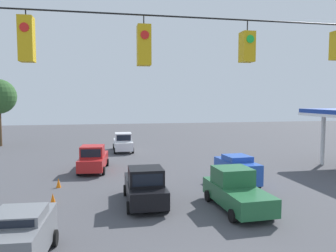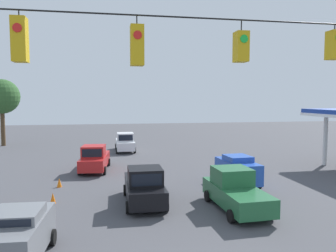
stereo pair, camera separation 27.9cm
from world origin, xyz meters
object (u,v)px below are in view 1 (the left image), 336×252
(pickup_truck_red_withflow_far, at_px, (93,159))
(pickup_truck_green_crossing_near, at_px, (236,191))
(pickup_truck_white_withflow_deep, at_px, (123,143))
(traffic_cone_third, at_px, (53,199))
(overhead_signal_span, at_px, (243,109))
(traffic_cone_fourth, at_px, (59,183))
(pickup_truck_black_withflow_mid, at_px, (145,186))
(sedan_grey_parked_shoulder, at_px, (20,236))
(traffic_cone_second, at_px, (38,221))
(sedan_blue_oncoming_far, at_px, (237,170))

(pickup_truck_red_withflow_far, xyz_separation_m, pickup_truck_green_crossing_near, (-7.72, 10.93, 0.00))
(pickup_truck_white_withflow_deep, xyz_separation_m, traffic_cone_third, (4.89, 17.84, -0.66))
(overhead_signal_span, xyz_separation_m, traffic_cone_third, (6.42, -10.66, -5.24))
(pickup_truck_green_crossing_near, bearing_deg, pickup_truck_white_withflow_deep, -76.87)
(traffic_cone_fourth, bearing_deg, pickup_truck_black_withflow_mid, 139.62)
(sedan_grey_parked_shoulder, bearing_deg, traffic_cone_fourth, -89.79)
(traffic_cone_second, xyz_separation_m, traffic_cone_fourth, (-0.01, -6.88, 0.00))
(pickup_truck_red_withflow_far, distance_m, traffic_cone_second, 11.86)
(traffic_cone_third, bearing_deg, pickup_truck_black_withflow_mid, 169.75)
(overhead_signal_span, distance_m, sedan_blue_oncoming_far, 14.31)
(traffic_cone_second, bearing_deg, pickup_truck_white_withflow_deep, -103.39)
(overhead_signal_span, bearing_deg, sedan_blue_oncoming_far, -112.66)
(pickup_truck_black_withflow_mid, distance_m, traffic_cone_second, 5.79)
(sedan_blue_oncoming_far, xyz_separation_m, pickup_truck_green_crossing_near, (1.98, 4.54, -0.07))
(pickup_truck_white_withflow_deep, xyz_separation_m, pickup_truck_green_crossing_near, (-4.78, 20.49, 0.00))
(pickup_truck_black_withflow_mid, relative_size, traffic_cone_fourth, 8.10)
(sedan_grey_parked_shoulder, distance_m, sedan_blue_oncoming_far, 14.54)
(pickup_truck_black_withflow_mid, xyz_separation_m, traffic_cone_third, (5.03, -0.91, -0.66))
(sedan_blue_oncoming_far, height_order, pickup_truck_white_withflow_deep, pickup_truck_white_withflow_deep)
(pickup_truck_white_withflow_deep, distance_m, pickup_truck_green_crossing_near, 21.04)
(pickup_truck_white_withflow_deep, bearing_deg, traffic_cone_third, 74.67)
(overhead_signal_span, distance_m, pickup_truck_white_withflow_deep, 28.90)
(pickup_truck_black_withflow_mid, distance_m, pickup_truck_white_withflow_deep, 18.74)
(pickup_truck_red_withflow_far, xyz_separation_m, pickup_truck_white_withflow_deep, (-2.93, -9.57, -0.00))
(sedan_blue_oncoming_far, xyz_separation_m, traffic_cone_second, (11.81, 5.26, -0.74))
(pickup_truck_green_crossing_near, bearing_deg, sedan_grey_parked_shoulder, 22.27)
(pickup_truck_black_withflow_mid, bearing_deg, traffic_cone_third, -10.25)
(pickup_truck_red_withflow_far, xyz_separation_m, traffic_cone_third, (1.95, 8.27, -0.66))
(overhead_signal_span, xyz_separation_m, pickup_truck_green_crossing_near, (-3.25, -8.00, -4.57))
(traffic_cone_third, height_order, traffic_cone_fourth, same)
(pickup_truck_black_withflow_mid, height_order, sedan_blue_oncoming_far, pickup_truck_black_withflow_mid)
(traffic_cone_third, bearing_deg, traffic_cone_fourth, -87.51)
(pickup_truck_black_withflow_mid, relative_size, pickup_truck_green_crossing_near, 0.98)
(pickup_truck_red_withflow_far, relative_size, traffic_cone_third, 8.65)
(pickup_truck_black_withflow_mid, bearing_deg, overhead_signal_span, 98.12)
(pickup_truck_black_withflow_mid, relative_size, sedan_blue_oncoming_far, 1.27)
(pickup_truck_black_withflow_mid, height_order, traffic_cone_second, pickup_truck_black_withflow_mid)
(pickup_truck_green_crossing_near, height_order, traffic_cone_second, pickup_truck_green_crossing_near)
(sedan_grey_parked_shoulder, distance_m, traffic_cone_third, 6.70)
(overhead_signal_span, relative_size, sedan_blue_oncoming_far, 5.07)
(sedan_blue_oncoming_far, height_order, traffic_cone_second, sedan_blue_oncoming_far)
(overhead_signal_span, height_order, traffic_cone_third, overhead_signal_span)
(sedan_grey_parked_shoulder, distance_m, pickup_truck_white_withflow_deep, 25.01)
(traffic_cone_fourth, bearing_deg, traffic_cone_third, 92.49)
(sedan_grey_parked_shoulder, distance_m, traffic_cone_fourth, 10.18)
(overhead_signal_span, bearing_deg, pickup_truck_red_withflow_far, -76.73)
(pickup_truck_black_withflow_mid, bearing_deg, traffic_cone_fourth, -40.38)
(overhead_signal_span, distance_m, traffic_cone_third, 13.50)
(pickup_truck_red_withflow_far, bearing_deg, pickup_truck_black_withflow_mid, 108.51)
(traffic_cone_second, bearing_deg, pickup_truck_black_withflow_mid, -154.54)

